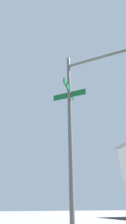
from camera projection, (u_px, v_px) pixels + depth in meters
The scene contains 1 object.
traffic_signal_near at pixel (101, 90), 4.83m from camera, with size 2.07×2.33×5.94m.
Camera 1 is at (-3.08, -8.35, 1.11)m, focal length 25.54 mm.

